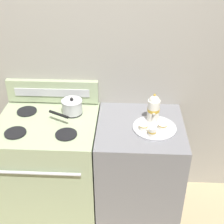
{
  "coord_description": "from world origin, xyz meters",
  "views": [
    {
      "loc": [
        0.28,
        -2.01,
        2.27
      ],
      "look_at": [
        0.18,
        0.06,
        0.98
      ],
      "focal_mm": 50.0,
      "sensor_mm": 36.0,
      "label": 1
    }
  ],
  "objects": [
    {
      "name": "wall_back",
      "position": [
        0.0,
        0.36,
        1.1
      ],
      "size": [
        6.0,
        0.05,
        2.2
      ],
      "color": "#9E998E",
      "rests_on": "ground"
    },
    {
      "name": "teacup_right",
      "position": [
        0.42,
        -0.08,
        0.94
      ],
      "size": [
        0.1,
        0.1,
        0.04
      ],
      "color": "white",
      "rests_on": "serving_tray"
    },
    {
      "name": "side_counter",
      "position": [
        0.4,
        0.0,
        0.45
      ],
      "size": [
        0.68,
        0.68,
        0.9
      ],
      "color": "slate",
      "rests_on": "ground"
    },
    {
      "name": "saucepan",
      "position": [
        -0.16,
        0.15,
        0.97
      ],
      "size": [
        0.25,
        0.29,
        0.13
      ],
      "color": "#B7B7BC",
      "rests_on": "stove"
    },
    {
      "name": "ground_plane",
      "position": [
        0.0,
        0.0,
        0.0
      ],
      "size": [
        6.0,
        6.0,
        0.0
      ],
      "primitive_type": "plane",
      "color": "tan"
    },
    {
      "name": "teacup_left",
      "position": [
        0.56,
        -0.06,
        0.94
      ],
      "size": [
        0.1,
        0.1,
        0.04
      ],
      "color": "white",
      "rests_on": "serving_tray"
    },
    {
      "name": "creamer_jug",
      "position": [
        0.48,
        -0.14,
        0.95
      ],
      "size": [
        0.06,
        0.06,
        0.07
      ],
      "color": "white",
      "rests_on": "serving_tray"
    },
    {
      "name": "stove",
      "position": [
        -0.34,
        -0.0,
        0.45
      ],
      "size": [
        0.8,
        0.71,
        0.92
      ],
      "color": "#9EAD84",
      "rests_on": "ground"
    },
    {
      "name": "teapot",
      "position": [
        0.5,
        0.06,
        1.03
      ],
      "size": [
        0.1,
        0.15,
        0.24
      ],
      "color": "white",
      "rests_on": "serving_tray"
    },
    {
      "name": "control_panel",
      "position": [
        -0.34,
        0.32,
        1.02
      ],
      "size": [
        0.78,
        0.05,
        0.2
      ],
      "color": "#9EAD84",
      "rests_on": "stove"
    },
    {
      "name": "serving_tray",
      "position": [
        0.51,
        -0.04,
        0.91
      ],
      "size": [
        0.33,
        0.33,
        0.01
      ],
      "color": "#B2B2B7",
      "rests_on": "side_counter"
    }
  ]
}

